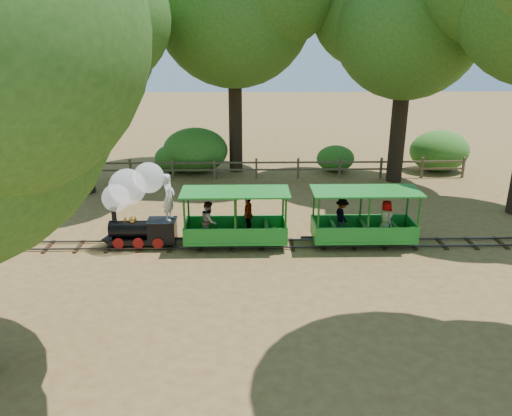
{
  "coord_description": "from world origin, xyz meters",
  "views": [
    {
      "loc": [
        -1.5,
        -15.12,
        6.66
      ],
      "look_at": [
        -1.17,
        0.5,
        1.15
      ],
      "focal_mm": 35.0,
      "sensor_mm": 36.0,
      "label": 1
    }
  ],
  "objects_px": {
    "carriage_front": "(232,223)",
    "carriage_rear": "(362,222)",
    "locomotive": "(136,200)",
    "fence": "(277,167)"
  },
  "relations": [
    {
      "from": "carriage_rear",
      "to": "fence",
      "type": "distance_m",
      "value": 8.29
    },
    {
      "from": "carriage_front",
      "to": "carriage_rear",
      "type": "height_order",
      "value": "same"
    },
    {
      "from": "carriage_rear",
      "to": "carriage_front",
      "type": "bearing_deg",
      "value": -179.35
    },
    {
      "from": "carriage_rear",
      "to": "locomotive",
      "type": "bearing_deg",
      "value": 179.73
    },
    {
      "from": "locomotive",
      "to": "carriage_front",
      "type": "distance_m",
      "value": 3.18
    },
    {
      "from": "locomotive",
      "to": "carriage_front",
      "type": "bearing_deg",
      "value": -1.55
    },
    {
      "from": "locomotive",
      "to": "fence",
      "type": "relative_size",
      "value": 0.16
    },
    {
      "from": "locomotive",
      "to": "carriage_front",
      "type": "height_order",
      "value": "locomotive"
    },
    {
      "from": "locomotive",
      "to": "fence",
      "type": "distance_m",
      "value": 9.45
    },
    {
      "from": "locomotive",
      "to": "fence",
      "type": "xyz_separation_m",
      "value": [
        5.03,
        7.93,
        -1.03
      ]
    }
  ]
}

